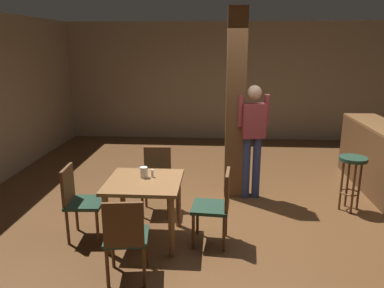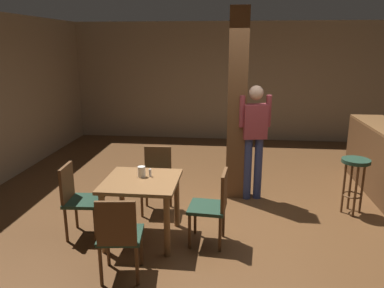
{
  "view_description": "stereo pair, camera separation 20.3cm",
  "coord_description": "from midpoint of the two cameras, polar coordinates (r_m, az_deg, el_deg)",
  "views": [
    {
      "loc": [
        -0.31,
        -4.64,
        2.3
      ],
      "look_at": [
        -0.65,
        0.26,
        0.97
      ],
      "focal_mm": 35.0,
      "sensor_mm": 36.0,
      "label": 1
    },
    {
      "loc": [
        -0.11,
        -4.63,
        2.3
      ],
      "look_at": [
        -0.65,
        0.26,
        0.97
      ],
      "focal_mm": 35.0,
      "sensor_mm": 36.0,
      "label": 2
    }
  ],
  "objects": [
    {
      "name": "bar_stool_near",
      "position": [
        5.61,
        24.51,
        -3.96
      ],
      "size": [
        0.38,
        0.38,
        0.78
      ],
      "color": "#1E3828",
      "rests_on": "ground_plane"
    },
    {
      "name": "chair_east",
      "position": [
        4.39,
        4.68,
        -9.04
      ],
      "size": [
        0.45,
        0.45,
        0.89
      ],
      "color": "#1E3828",
      "rests_on": "ground_plane"
    },
    {
      "name": "ground_plane",
      "position": [
        5.18,
        8.12,
        -11.41
      ],
      "size": [
        10.8,
        10.8,
        0.0
      ],
      "primitive_type": "plane",
      "color": "brown"
    },
    {
      "name": "chair_south",
      "position": [
        3.78,
        -9.5,
        -13.37
      ],
      "size": [
        0.47,
        0.47,
        0.89
      ],
      "color": "#1E3828",
      "rests_on": "ground_plane"
    },
    {
      "name": "pillar",
      "position": [
        5.59,
        7.93,
        5.71
      ],
      "size": [
        0.28,
        0.28,
        2.8
      ],
      "primitive_type": "cube",
      "color": "brown",
      "rests_on": "ground_plane"
    },
    {
      "name": "chair_west",
      "position": [
        4.74,
        -15.9,
        -7.72
      ],
      "size": [
        0.45,
        0.45,
        0.89
      ],
      "color": "#1E3828",
      "rests_on": "ground_plane"
    },
    {
      "name": "standing_person",
      "position": [
        5.58,
        10.5,
        1.43
      ],
      "size": [
        0.47,
        0.26,
        1.72
      ],
      "color": "maroon",
      "rests_on": "ground_plane"
    },
    {
      "name": "napkin_cup",
      "position": [
        4.49,
        -6.41,
        -4.21
      ],
      "size": [
        0.09,
        0.09,
        0.13
      ],
      "primitive_type": "cylinder",
      "color": "silver",
      "rests_on": "dining_table"
    },
    {
      "name": "wall_back",
      "position": [
        9.18,
        7.67,
        9.35
      ],
      "size": [
        8.0,
        0.1,
        2.8
      ],
      "primitive_type": "cube",
      "color": "gray",
      "rests_on": "ground_plane"
    },
    {
      "name": "bar_counter",
      "position": [
        6.54,
        27.67,
        -2.29
      ],
      "size": [
        0.56,
        2.3,
        1.05
      ],
      "color": "brown",
      "rests_on": "ground_plane"
    },
    {
      "name": "dining_table",
      "position": [
        4.47,
        -6.38,
        -7.11
      ],
      "size": [
        0.86,
        0.86,
        0.76
      ],
      "color": "brown",
      "rests_on": "ground_plane"
    },
    {
      "name": "salt_shaker",
      "position": [
        4.5,
        -5.12,
        -4.39
      ],
      "size": [
        0.03,
        0.03,
        0.09
      ],
      "primitive_type": "cylinder",
      "color": "silver",
      "rests_on": "dining_table"
    },
    {
      "name": "chair_north",
      "position": [
        5.26,
        -4.25,
        -4.87
      ],
      "size": [
        0.44,
        0.44,
        0.89
      ],
      "color": "#1E3828",
      "rests_on": "ground_plane"
    }
  ]
}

